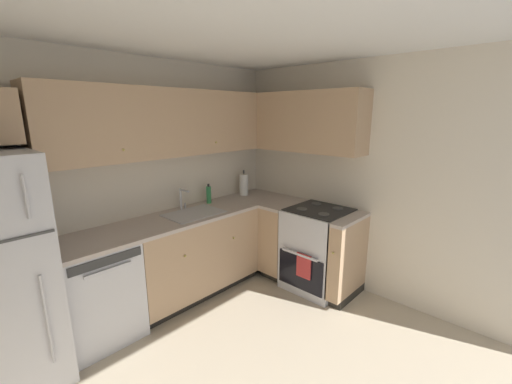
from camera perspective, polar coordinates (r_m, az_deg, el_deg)
ground_plane at (r=2.76m, az=0.66°, el=-30.51°), size 3.46×3.33×0.02m
wall_back at (r=3.43m, az=-20.59°, el=1.14°), size 3.56×0.05×2.44m
wall_right at (r=3.55m, az=20.24°, el=1.57°), size 0.05×3.43×2.44m
ceiling at (r=2.05m, az=0.88°, el=29.31°), size 3.56×3.43×0.05m
dishwasher at (r=3.20m, az=-26.25°, el=-15.40°), size 0.60×0.63×0.86m
lower_cabinets_back at (r=3.61m, az=-11.02°, el=-10.73°), size 1.40×0.62×0.86m
countertop_back at (r=3.45m, az=-11.36°, el=-4.00°), size 2.61×0.60×0.03m
lower_cabinets_right at (r=3.80m, az=8.35°, el=-9.36°), size 0.62×1.06×0.86m
countertop_right at (r=3.64m, az=8.56°, el=-2.92°), size 0.60×1.06×0.03m
oven_range at (r=3.71m, az=10.83°, el=-9.68°), size 0.68×0.62×1.05m
upper_cabinets_back at (r=3.32m, az=-15.86°, el=11.60°), size 2.29×0.34×0.65m
upper_cabinets_right at (r=3.75m, az=7.26°, el=12.18°), size 0.32×1.58×0.65m
sink at (r=3.44m, az=-10.81°, el=-4.41°), size 0.57×0.40×0.10m
faucet at (r=3.56m, az=-12.87°, el=-0.92°), size 0.07×0.16×0.23m
soap_bottle at (r=3.77m, az=-8.32°, el=-0.45°), size 0.06×0.06×0.23m
paper_towel_roll at (r=4.11m, az=-2.17°, el=1.33°), size 0.11×0.11×0.33m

